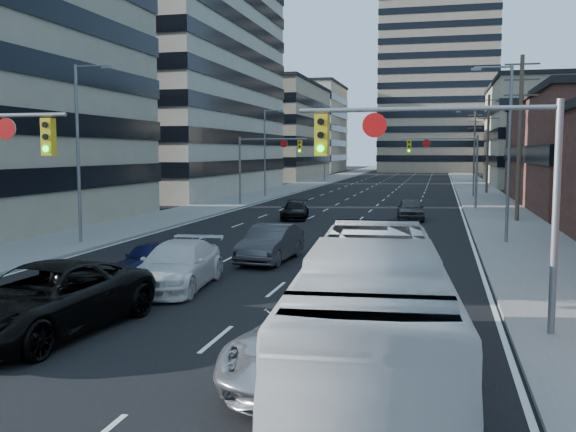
% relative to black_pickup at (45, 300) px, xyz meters
% --- Properties ---
extents(road_surface, '(18.00, 300.00, 0.02)m').
position_rel_black_pickup_xyz_m(road_surface, '(2.66, 124.58, -0.90)').
color(road_surface, black).
rests_on(road_surface, ground).
extents(sidewalk_left, '(5.00, 300.00, 0.15)m').
position_rel_black_pickup_xyz_m(sidewalk_left, '(-8.84, 124.58, -0.84)').
color(sidewalk_left, slate).
rests_on(sidewalk_left, ground).
extents(sidewalk_right, '(5.00, 300.00, 0.15)m').
position_rel_black_pickup_xyz_m(sidewalk_right, '(14.16, 124.58, -0.84)').
color(sidewalk_right, slate).
rests_on(sidewalk_right, ground).
extents(office_left_mid, '(26.00, 34.00, 28.00)m').
position_rel_black_pickup_xyz_m(office_left_mid, '(-24.34, 54.58, 13.09)').
color(office_left_mid, '#ADA089').
rests_on(office_left_mid, ground).
extents(office_left_far, '(20.00, 30.00, 16.00)m').
position_rel_black_pickup_xyz_m(office_left_far, '(-21.34, 94.58, 7.09)').
color(office_left_far, gray).
rests_on(office_left_far, ground).
extents(office_right_far, '(22.00, 28.00, 14.00)m').
position_rel_black_pickup_xyz_m(office_right_far, '(27.66, 82.58, 6.09)').
color(office_right_far, gray).
rests_on(office_right_far, ground).
extents(apartment_tower, '(26.00, 26.00, 58.00)m').
position_rel_black_pickup_xyz_m(apartment_tower, '(8.66, 144.58, 28.09)').
color(apartment_tower, gray).
rests_on(apartment_tower, ground).
extents(bg_block_left, '(24.00, 24.00, 20.00)m').
position_rel_black_pickup_xyz_m(bg_block_left, '(-25.34, 134.58, 9.09)').
color(bg_block_left, '#ADA089').
rests_on(bg_block_left, ground).
extents(bg_block_right, '(22.00, 22.00, 12.00)m').
position_rel_black_pickup_xyz_m(bg_block_right, '(34.66, 124.58, 5.09)').
color(bg_block_right, gray).
rests_on(bg_block_right, ground).
extents(signal_near_right, '(6.59, 0.33, 6.00)m').
position_rel_black_pickup_xyz_m(signal_near_right, '(10.12, 2.57, 3.41)').
color(signal_near_right, slate).
rests_on(signal_near_right, ground).
extents(signal_far_left, '(6.09, 0.33, 6.00)m').
position_rel_black_pickup_xyz_m(signal_far_left, '(-5.02, 39.57, 3.39)').
color(signal_far_left, slate).
rests_on(signal_far_left, ground).
extents(signal_far_right, '(6.09, 0.33, 6.00)m').
position_rel_black_pickup_xyz_m(signal_far_right, '(10.35, 39.57, 3.39)').
color(signal_far_right, slate).
rests_on(signal_far_right, ground).
extents(utility_pole_block, '(2.20, 0.28, 11.00)m').
position_rel_black_pickup_xyz_m(utility_pole_block, '(14.86, 30.58, 4.86)').
color(utility_pole_block, '#4C3D2D').
rests_on(utility_pole_block, ground).
extents(utility_pole_midblock, '(2.20, 0.28, 11.00)m').
position_rel_black_pickup_xyz_m(utility_pole_midblock, '(14.86, 60.58, 4.86)').
color(utility_pole_midblock, '#4C3D2D').
rests_on(utility_pole_midblock, ground).
extents(utility_pole_distant, '(2.20, 0.28, 11.00)m').
position_rel_black_pickup_xyz_m(utility_pole_distant, '(14.86, 90.58, 4.86)').
color(utility_pole_distant, '#4C3D2D').
rests_on(utility_pole_distant, ground).
extents(streetlight_left_near, '(2.03, 0.22, 9.00)m').
position_rel_black_pickup_xyz_m(streetlight_left_near, '(-7.68, 14.58, 4.14)').
color(streetlight_left_near, slate).
rests_on(streetlight_left_near, ground).
extents(streetlight_left_mid, '(2.03, 0.22, 9.00)m').
position_rel_black_pickup_xyz_m(streetlight_left_mid, '(-7.68, 49.58, 4.14)').
color(streetlight_left_mid, slate).
rests_on(streetlight_left_mid, ground).
extents(streetlight_left_far, '(2.03, 0.22, 9.00)m').
position_rel_black_pickup_xyz_m(streetlight_left_far, '(-7.68, 84.58, 4.14)').
color(streetlight_left_far, slate).
rests_on(streetlight_left_far, ground).
extents(streetlight_right_near, '(2.03, 0.22, 9.00)m').
position_rel_black_pickup_xyz_m(streetlight_right_near, '(13.00, 19.58, 4.14)').
color(streetlight_right_near, slate).
rests_on(streetlight_right_near, ground).
extents(streetlight_right_far, '(2.03, 0.22, 9.00)m').
position_rel_black_pickup_xyz_m(streetlight_right_far, '(13.00, 54.58, 4.14)').
color(streetlight_right_far, slate).
rests_on(streetlight_right_far, ground).
extents(black_pickup, '(3.74, 6.87, 1.83)m').
position_rel_black_pickup_xyz_m(black_pickup, '(0.00, 0.00, 0.00)').
color(black_pickup, black).
rests_on(black_pickup, ground).
extents(white_van, '(2.63, 5.61, 1.59)m').
position_rel_black_pickup_xyz_m(white_van, '(1.06, 6.09, -0.12)').
color(white_van, silver).
rests_on(white_van, ground).
extents(silver_suv, '(3.58, 6.45, 1.71)m').
position_rel_black_pickup_xyz_m(silver_suv, '(7.56, -1.35, -0.06)').
color(silver_suv, '#A8A8AC').
rests_on(silver_suv, ground).
extents(transit_bus, '(3.47, 11.08, 3.04)m').
position_rel_black_pickup_xyz_m(transit_bus, '(8.66, -2.12, 0.61)').
color(transit_bus, '#BCBCBC').
rests_on(transit_bus, ground).
extents(sedan_blue, '(1.79, 3.97, 1.32)m').
position_rel_black_pickup_xyz_m(sedan_blue, '(-0.76, 7.78, -0.25)').
color(sedan_blue, '#0C0F33').
rests_on(sedan_blue, ground).
extents(sedan_grey_center, '(1.98, 4.88, 1.58)m').
position_rel_black_pickup_xyz_m(sedan_grey_center, '(2.82, 12.05, -0.13)').
color(sedan_grey_center, '#353538').
rests_on(sedan_grey_center, ground).
extents(sedan_black_far, '(2.33, 4.54, 1.26)m').
position_rel_black_pickup_xyz_m(sedan_black_far, '(-0.01, 29.17, -0.28)').
color(sedan_black_far, black).
rests_on(sedan_black_far, ground).
extents(sedan_grey_right, '(2.15, 4.56, 1.51)m').
position_rel_black_pickup_xyz_m(sedan_grey_right, '(7.86, 30.61, -0.16)').
color(sedan_grey_right, '#353638').
rests_on(sedan_grey_right, ground).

